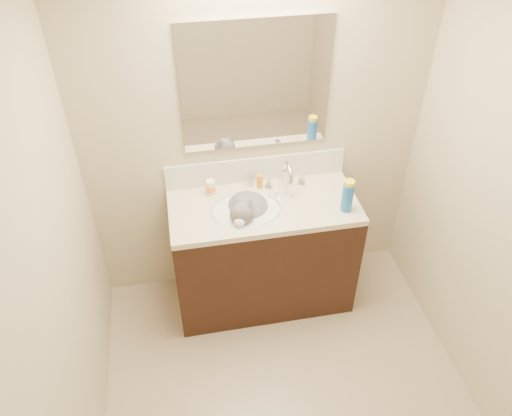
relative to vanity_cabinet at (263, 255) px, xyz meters
name	(u,v)px	position (x,y,z in m)	size (l,w,h in m)	color
room_shell	(313,232)	(0.00, -0.97, 1.08)	(2.24, 2.54, 2.52)	#BBAA8B
vanity_cabinet	(263,255)	(0.00, 0.00, 0.00)	(1.20, 0.55, 0.82)	black
counter_slab	(264,207)	(0.00, 0.00, 0.43)	(1.20, 0.55, 0.04)	beige
basin	(246,218)	(-0.12, -0.03, 0.38)	(0.45, 0.36, 0.14)	silver
faucet	(287,178)	(0.18, 0.14, 0.54)	(0.28, 0.20, 0.21)	silver
cat	(247,212)	(-0.11, -0.01, 0.42)	(0.39, 0.43, 0.32)	#565356
backsplash	(256,169)	(0.00, 0.26, 0.54)	(1.20, 0.02, 0.18)	silver
mirror	(256,87)	(0.00, 0.26, 1.13)	(0.90, 0.02, 0.80)	white
pill_bottle	(211,187)	(-0.31, 0.17, 0.50)	(0.06, 0.06, 0.10)	white
pill_label	(211,188)	(-0.31, 0.17, 0.50)	(0.06, 0.06, 0.04)	orange
silver_jar	(250,182)	(-0.05, 0.22, 0.48)	(0.05, 0.05, 0.05)	#B7B7BC
amber_bottle	(260,181)	(0.01, 0.18, 0.50)	(0.04, 0.04, 0.10)	orange
toothbrush	(277,195)	(0.10, 0.07, 0.46)	(0.02, 0.15, 0.01)	white
toothbrush_head	(277,195)	(0.10, 0.07, 0.46)	(0.02, 0.03, 0.02)	#6E90EB
spray_can	(347,197)	(0.49, -0.14, 0.55)	(0.07, 0.07, 0.19)	blue
spray_cap	(349,184)	(0.49, -0.14, 0.65)	(0.07, 0.07, 0.04)	yellow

